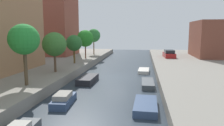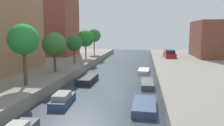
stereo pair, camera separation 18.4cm
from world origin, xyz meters
name	(u,v)px [view 1 (the left image)]	position (x,y,z in m)	size (l,w,h in m)	color
ground_plane	(116,77)	(0.00, 0.00, 0.00)	(84.00, 84.00, 0.00)	#28333D
quay_left	(9,70)	(-15.00, 0.00, 0.50)	(20.00, 64.00, 1.00)	gray
apartment_tower_far	(48,1)	(-16.00, 15.64, 11.97)	(10.00, 8.73, 21.94)	brown
low_block_right	(222,39)	(18.00, 16.72, 4.40)	(10.00, 10.33, 6.81)	brown
street_tree_1	(24,40)	(-7.03, -9.17, 5.09)	(2.71, 2.71, 5.48)	#4F3E2B
street_tree_2	(54,44)	(-7.03, -2.74, 4.30)	(2.84, 2.84, 4.74)	brown
street_tree_3	(74,43)	(-7.03, 4.43, 4.07)	(2.42, 2.42, 4.30)	brown
street_tree_4	(85,38)	(-7.03, 10.79, 4.57)	(3.00, 3.00, 5.08)	brown
street_tree_5	(94,36)	(-7.03, 17.39, 4.97)	(2.77, 2.77, 5.37)	brown
parked_car	(169,54)	(8.14, 14.46, 1.60)	(2.05, 4.70, 1.43)	maroon
moored_boat_left_1	(64,99)	(-2.90, -10.88, 0.40)	(1.55, 3.48, 0.96)	#33476B
moored_boat_left_2	(88,79)	(-2.89, -3.32, 0.35)	(1.73, 4.10, 0.70)	#232328
moored_boat_right_1	(146,106)	(3.62, -11.06, 0.28)	(1.79, 3.92, 0.55)	#33476B
moored_boat_right_2	(148,84)	(3.91, -3.97, 0.27)	(1.33, 4.04, 0.53)	#4C5156
moored_boat_right_3	(144,71)	(3.47, 3.81, 0.23)	(1.64, 3.56, 0.46)	beige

